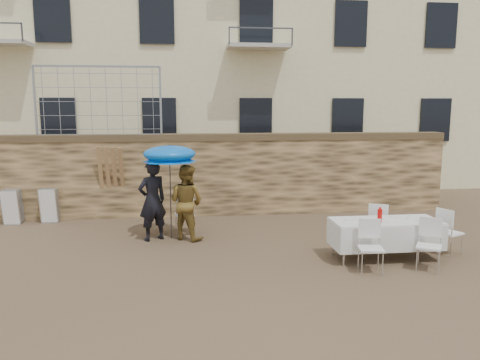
{
  "coord_description": "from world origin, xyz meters",
  "views": [
    {
      "loc": [
        -0.75,
        -7.74,
        2.99
      ],
      "look_at": [
        0.4,
        2.2,
        1.4
      ],
      "focal_mm": 35.0,
      "sensor_mm": 36.0,
      "label": 1
    }
  ],
  "objects": [
    {
      "name": "chair_stack_right",
      "position": [
        -4.27,
        4.65,
        0.46
      ],
      "size": [
        0.46,
        0.4,
        0.92
      ],
      "primitive_type": null,
      "color": "white",
      "rests_on": "ground"
    },
    {
      "name": "table_chair_side",
      "position": [
        4.52,
        0.88,
        0.48
      ],
      "size": [
        0.63,
        0.63,
        0.96
      ],
      "primitive_type": null,
      "rotation": [
        0.0,
        0.0,
        1.97
      ],
      "color": "white",
      "rests_on": "ground"
    },
    {
      "name": "table_chair_front_right",
      "position": [
        3.62,
        0.03,
        0.48
      ],
      "size": [
        0.66,
        0.66,
        0.96
      ],
      "primitive_type": null,
      "rotation": [
        0.0,
        0.0,
        -0.56
      ],
      "color": "white",
      "rests_on": "ground"
    },
    {
      "name": "chain_link_fence",
      "position": [
        -3.0,
        5.0,
        3.1
      ],
      "size": [
        3.2,
        0.06,
        1.8
      ],
      "primitive_type": null,
      "color": "gray",
      "rests_on": "stone_wall"
    },
    {
      "name": "banquet_table",
      "position": [
        3.12,
        0.78,
        0.73
      ],
      "size": [
        2.1,
        0.85,
        0.78
      ],
      "color": "silver",
      "rests_on": "ground"
    },
    {
      "name": "ground",
      "position": [
        0.0,
        0.0,
        0.0
      ],
      "size": [
        80.0,
        80.0,
        0.0
      ],
      "primitive_type": "plane",
      "color": "brown",
      "rests_on": "ground"
    },
    {
      "name": "chair_stack_left",
      "position": [
        -5.17,
        4.65,
        0.46
      ],
      "size": [
        0.46,
        0.47,
        0.92
      ],
      "primitive_type": null,
      "color": "white",
      "rests_on": "ground"
    },
    {
      "name": "umbrella",
      "position": [
        -1.12,
        2.72,
        1.87
      ],
      "size": [
        1.21,
        1.21,
        1.98
      ],
      "color": "#3F3F44",
      "rests_on": "ground"
    },
    {
      "name": "man_suit",
      "position": [
        -1.52,
        2.62,
        0.9
      ],
      "size": [
        0.79,
        0.7,
        1.81
      ],
      "primitive_type": "imported",
      "rotation": [
        0.0,
        0.0,
        3.65
      ],
      "color": "black",
      "rests_on": "ground"
    },
    {
      "name": "wood_planks",
      "position": [
        -2.67,
        4.72,
        1.0
      ],
      "size": [
        0.7,
        0.2,
        2.0
      ],
      "primitive_type": null,
      "color": "#A37749",
      "rests_on": "ground"
    },
    {
      "name": "soda_bottle",
      "position": [
        2.92,
        0.63,
        0.91
      ],
      "size": [
        0.09,
        0.09,
        0.26
      ],
      "primitive_type": "cylinder",
      "color": "red",
      "rests_on": "banquet_table"
    },
    {
      "name": "couple_chair_left",
      "position": [
        -1.52,
        3.17,
        0.48
      ],
      "size": [
        0.51,
        0.51,
        0.96
      ],
      "primitive_type": null,
      "rotation": [
        0.0,
        0.0,
        3.21
      ],
      "color": "white",
      "rests_on": "ground"
    },
    {
      "name": "couple_chair_right",
      "position": [
        -0.82,
        3.17,
        0.48
      ],
      "size": [
        0.55,
        0.55,
        0.96
      ],
      "primitive_type": null,
      "rotation": [
        0.0,
        0.0,
        3.3
      ],
      "color": "white",
      "rests_on": "ground"
    },
    {
      "name": "table_chair_front_left",
      "position": [
        2.52,
        0.03,
        0.48
      ],
      "size": [
        0.56,
        0.56,
        0.96
      ],
      "primitive_type": null,
      "rotation": [
        0.0,
        0.0,
        -0.18
      ],
      "color": "white",
      "rests_on": "ground"
    },
    {
      "name": "table_chair_back",
      "position": [
        3.32,
        1.58,
        0.48
      ],
      "size": [
        0.65,
        0.65,
        0.96
      ],
      "primitive_type": null,
      "rotation": [
        0.0,
        0.0,
        2.64
      ],
      "color": "white",
      "rests_on": "ground"
    },
    {
      "name": "stone_wall",
      "position": [
        0.0,
        5.0,
        1.1
      ],
      "size": [
        13.0,
        0.5,
        2.2
      ],
      "primitive_type": "cube",
      "color": "olive",
      "rests_on": "ground"
    },
    {
      "name": "woman_dress",
      "position": [
        -0.77,
        2.62,
        0.85
      ],
      "size": [
        1.05,
        1.0,
        1.7
      ],
      "primitive_type": "imported",
      "rotation": [
        0.0,
        0.0,
        2.55
      ],
      "color": "olive",
      "rests_on": "ground"
    }
  ]
}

